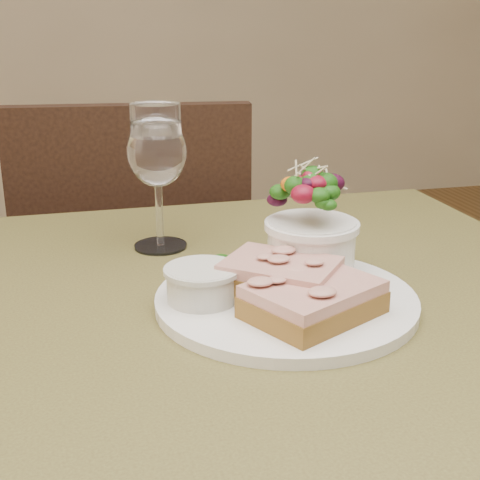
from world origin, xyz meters
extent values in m
cube|color=#453B1D|center=(0.00, 0.00, 0.73)|extent=(0.80, 0.80, 0.04)
cylinder|color=black|center=(0.34, 0.34, 0.35)|extent=(0.05, 0.05, 0.71)
cube|color=black|center=(-0.07, 0.70, 0.45)|extent=(0.47, 0.47, 0.04)
cube|color=black|center=(-0.09, 0.51, 0.68)|extent=(0.42, 0.09, 0.45)
cube|color=black|center=(-0.07, 0.70, 0.23)|extent=(0.40, 0.40, 0.45)
cylinder|color=white|center=(0.03, -0.02, 0.76)|extent=(0.28, 0.28, 0.01)
cube|color=#543716|center=(0.04, -0.07, 0.77)|extent=(0.15, 0.14, 0.02)
cube|color=beige|center=(0.04, -0.07, 0.79)|extent=(0.15, 0.14, 0.01)
cube|color=#543716|center=(0.02, -0.02, 0.78)|extent=(0.14, 0.14, 0.02)
cube|color=beige|center=(0.02, -0.02, 0.80)|extent=(0.14, 0.14, 0.01)
cylinder|color=beige|center=(-0.06, -0.01, 0.78)|extent=(0.07, 0.07, 0.04)
cylinder|color=brown|center=(-0.06, -0.01, 0.80)|extent=(0.06, 0.06, 0.01)
cylinder|color=white|center=(0.07, 0.04, 0.79)|extent=(0.10, 0.10, 0.06)
ellipsoid|color=#123409|center=(0.07, 0.04, 0.85)|extent=(0.09, 0.09, 0.06)
ellipsoid|color=#123409|center=(-0.03, 0.07, 0.77)|extent=(0.04, 0.04, 0.01)
sphere|color=maroon|center=(-0.04, 0.06, 0.77)|extent=(0.02, 0.02, 0.02)
cylinder|color=white|center=(-0.08, 0.20, 0.75)|extent=(0.07, 0.07, 0.00)
cylinder|color=white|center=(-0.08, 0.20, 0.80)|extent=(0.01, 0.01, 0.09)
ellipsoid|color=white|center=(-0.08, 0.20, 0.88)|extent=(0.08, 0.08, 0.09)
camera|label=1|loc=(-0.18, -0.63, 1.05)|focal=50.00mm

